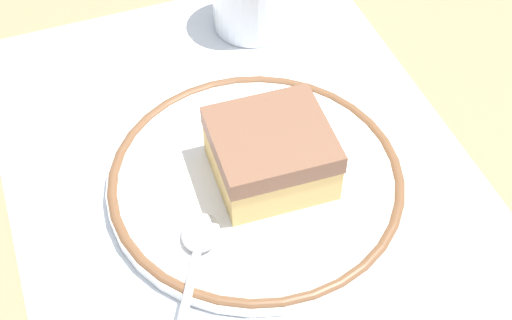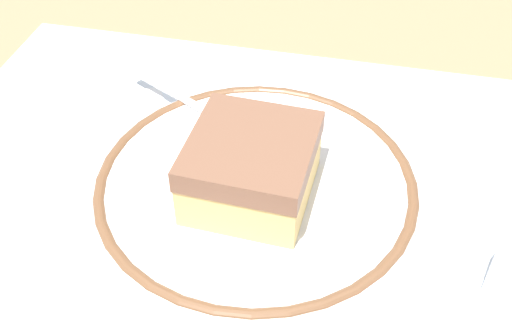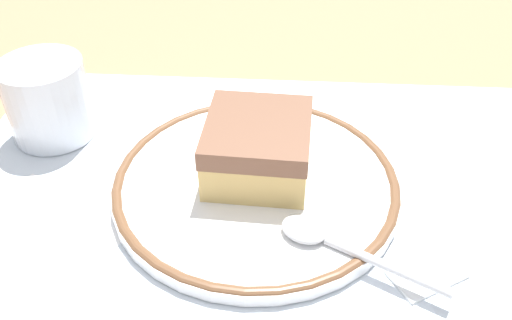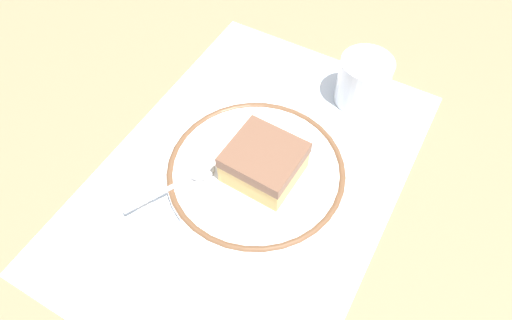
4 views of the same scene
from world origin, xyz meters
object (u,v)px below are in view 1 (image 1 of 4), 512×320
(plate, at_px, (256,180))
(cake_slice, at_px, (271,153))
(spoon, at_px, (196,254))
(napkin, at_px, (119,72))

(plate, distance_m, cake_slice, 0.03)
(cake_slice, xyz_separation_m, spoon, (-0.05, 0.08, -0.02))
(cake_slice, bearing_deg, plate, 86.68)
(plate, xyz_separation_m, cake_slice, (-0.00, -0.01, 0.03))
(napkin, bearing_deg, plate, -157.21)
(plate, xyz_separation_m, napkin, (0.16, 0.07, -0.01))
(plate, bearing_deg, cake_slice, -93.32)
(spoon, bearing_deg, cake_slice, -55.04)
(plate, bearing_deg, napkin, 22.79)
(cake_slice, distance_m, napkin, 0.18)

